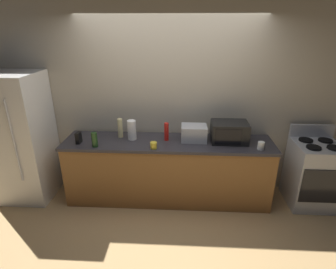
% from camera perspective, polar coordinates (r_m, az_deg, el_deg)
% --- Properties ---
extents(ground_plane, '(8.00, 8.00, 0.00)m').
position_cam_1_polar(ground_plane, '(3.78, -0.35, -16.54)').
color(ground_plane, tan).
extents(back_wall, '(6.40, 0.10, 2.70)m').
position_cam_1_polar(back_wall, '(3.90, 0.33, 7.06)').
color(back_wall, '#B2A893').
rests_on(back_wall, ground_plane).
extents(counter_run, '(2.84, 0.64, 0.90)m').
position_cam_1_polar(counter_run, '(3.86, -0.00, -7.56)').
color(counter_run, brown).
rests_on(counter_run, ground_plane).
extents(refrigerator, '(0.72, 0.73, 1.80)m').
position_cam_1_polar(refrigerator, '(4.28, -28.55, -0.67)').
color(refrigerator, white).
rests_on(refrigerator, ground_plane).
extents(stove_range, '(0.60, 0.61, 1.08)m').
position_cam_1_polar(stove_range, '(4.26, 28.22, -7.30)').
color(stove_range, '#B7BABF').
rests_on(stove_range, ground_plane).
extents(microwave, '(0.48, 0.35, 0.27)m').
position_cam_1_polar(microwave, '(3.70, 12.79, 0.52)').
color(microwave, black).
rests_on(microwave, counter_run).
extents(toaster_oven, '(0.34, 0.26, 0.21)m').
position_cam_1_polar(toaster_oven, '(3.67, 5.49, 0.31)').
color(toaster_oven, '#B7BABF').
rests_on(toaster_oven, counter_run).
extents(paper_towel_roll, '(0.12, 0.12, 0.27)m').
position_cam_1_polar(paper_towel_roll, '(3.71, -7.64, 0.95)').
color(paper_towel_roll, white).
rests_on(paper_towel_roll, counter_run).
extents(cordless_phone, '(0.05, 0.11, 0.15)m').
position_cam_1_polar(cordless_phone, '(3.77, -18.34, -0.65)').
color(cordless_phone, black).
rests_on(cordless_phone, counter_run).
extents(bottle_wine, '(0.07, 0.07, 0.19)m').
position_cam_1_polar(bottle_wine, '(3.59, -15.24, -1.06)').
color(bottle_wine, '#1E3F19').
rests_on(bottle_wine, counter_run).
extents(bottle_hand_soap, '(0.07, 0.07, 0.27)m').
position_cam_1_polar(bottle_hand_soap, '(3.81, -10.05, 1.36)').
color(bottle_hand_soap, beige).
rests_on(bottle_hand_soap, counter_run).
extents(bottle_hot_sauce, '(0.06, 0.06, 0.25)m').
position_cam_1_polar(bottle_hot_sauce, '(3.65, -0.33, 0.59)').
color(bottle_hot_sauce, red).
rests_on(bottle_hot_sauce, counter_run).
extents(mug_yellow, '(0.09, 0.09, 0.09)m').
position_cam_1_polar(mug_yellow, '(3.44, -3.06, -2.29)').
color(mug_yellow, yellow).
rests_on(mug_yellow, counter_run).
extents(mug_white, '(0.08, 0.08, 0.10)m').
position_cam_1_polar(mug_white, '(3.60, 19.00, -2.24)').
color(mug_white, white).
rests_on(mug_white, counter_run).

